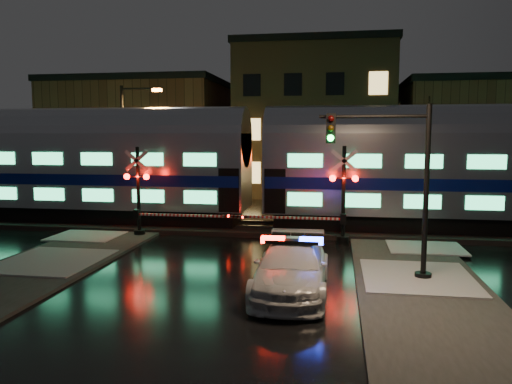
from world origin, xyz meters
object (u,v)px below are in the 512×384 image
crossing_signal_left (145,200)px  traffic_light (398,188)px  police_car (292,268)px  crossing_signal_right (335,204)px  streetlight (127,141)px

crossing_signal_left → traffic_light: traffic_light is taller
police_car → crossing_signal_right: crossing_signal_right is taller
crossing_signal_right → streetlight: 14.38m
police_car → streetlight: size_ratio=0.69×
crossing_signal_left → streetlight: 8.12m
crossing_signal_right → police_car: bearing=-99.8°
streetlight → police_car: bearing=-51.1°
police_car → crossing_signal_left: bearing=135.7°
crossing_signal_right → crossing_signal_left: bearing=-180.0°
police_car → streetlight: streetlight is taller
crossing_signal_left → traffic_light: 12.05m
police_car → crossing_signal_left: 10.43m
crossing_signal_right → streetlight: streetlight is taller
crossing_signal_left → traffic_light: (10.70, -5.38, 1.29)m
crossing_signal_right → streetlight: bearing=151.7°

